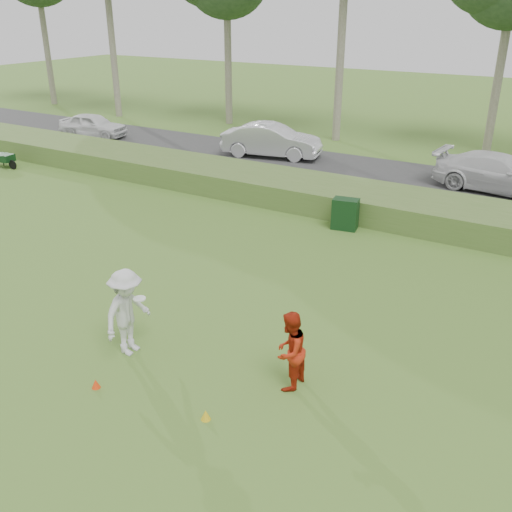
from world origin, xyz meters
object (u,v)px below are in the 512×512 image
Objects in this scene: player_red at (290,351)px; car_mid at (271,140)px; player_white at (127,312)px; cone_orange at (96,384)px; car_right at (499,173)px; utility_cabinet at (345,214)px; car_left at (93,125)px; cone_yellow at (206,415)px.

player_red is 18.99m from car_mid.
player_white is 10.29× the size of cone_orange.
utility_cabinet is at bearing 156.77° from car_right.
player_red is 16.12m from car_right.
car_left is (-20.85, 15.09, -0.12)m from player_red.
car_mid is at bearing -149.32° from player_red.
car_right is (22.14, 0.97, 0.09)m from car_left.
cone_yellow is (2.50, 0.36, 0.01)m from cone_orange.
cone_yellow is at bearing -26.66° from player_red.
cone_yellow is at bearing -141.24° from car_left.
player_red is 0.43× the size of car_left.
car_right reaches higher than cone_orange.
player_red is (3.66, 0.71, -0.16)m from player_white.
cone_orange is 0.04× the size of car_right.
car_mid is at bearing 93.41° from car_right.
player_red is at bearing 63.21° from cone_yellow.
car_mid reaches higher than cone_orange.
player_white is at bearing -143.75° from car_left.
cone_yellow is at bearing 177.99° from car_right.
car_left is at bearing 135.50° from cone_orange.
cone_yellow reaches higher than cone_orange.
player_white is at bearing 168.46° from car_right.
utility_cabinet is (-1.66, 10.66, 0.44)m from cone_yellow.
utility_cabinet is 19.33m from car_left.
cone_yellow is 0.19× the size of utility_cabinet.
player_red is 25.74m from car_left.
car_mid is (-8.78, 18.07, 0.77)m from cone_yellow.
car_right is at bearing 83.08° from cone_yellow.
player_white is at bearing -106.40° from utility_cabinet.
cone_yellow is 17.93m from car_right.
player_red is 0.34× the size of car_mid.
player_white reaches higher than utility_cabinet.
car_left is 0.76× the size of car_right.
cone_yellow is 0.05× the size of car_left.
car_left is at bearing 151.76° from utility_cabinet.
cone_orange is 24.51m from car_left.
car_mid is 10.94m from car_right.
car_mid reaches higher than car_left.
utility_cabinet is 0.22× the size of car_mid.
cone_yellow is at bearing -90.83° from utility_cabinet.
player_red is at bearing 31.71° from cone_orange.
player_white is 9.72m from utility_cabinet.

